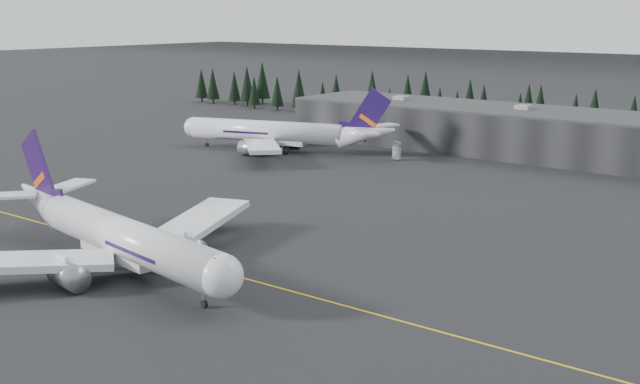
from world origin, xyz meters
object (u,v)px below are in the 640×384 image
Objects in this scene: jet_main at (111,233)px; jet_parked at (284,133)px; gse_vehicle_a at (397,157)px; terminal at (557,135)px.

jet_parked reaches higher than jet_main.
gse_vehicle_a is (-14.59, 105.38, -4.63)m from jet_main.
jet_main is at bearing 98.54° from jet_parked.
terminal is at bearing 91.72° from jet_main.
jet_main is 12.10× the size of gse_vehicle_a.
terminal is 44.31m from gse_vehicle_a.
jet_parked reaches higher than gse_vehicle_a.
terminal reaches higher than gse_vehicle_a.
terminal is 136.44m from jet_main.
gse_vehicle_a is (-32.21, -29.91, -5.56)m from terminal.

